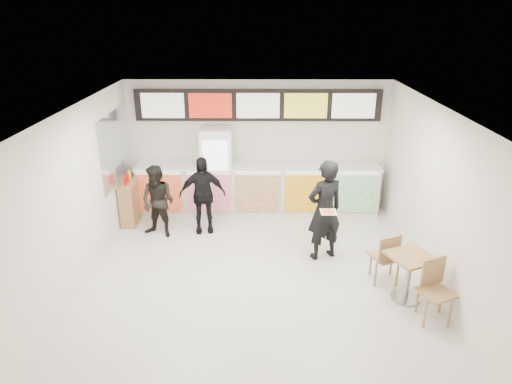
{
  "coord_description": "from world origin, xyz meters",
  "views": [
    {
      "loc": [
        0.03,
        -6.74,
        4.46
      ],
      "look_at": [
        -0.03,
        1.2,
        1.25
      ],
      "focal_mm": 32.0,
      "sensor_mm": 36.0,
      "label": 1
    }
  ],
  "objects_px": {
    "service_counter": "(258,189)",
    "customer_mid": "(202,195)",
    "cafe_table": "(409,269)",
    "condiment_ledge": "(131,201)",
    "customer_main": "(325,210)",
    "customer_left": "(158,202)",
    "drinks_fridge": "(217,171)"
  },
  "relations": [
    {
      "from": "condiment_ledge",
      "to": "customer_main",
      "type": "bearing_deg",
      "value": -20.93
    },
    {
      "from": "service_counter",
      "to": "condiment_ledge",
      "type": "xyz_separation_m",
      "value": [
        -2.82,
        -0.56,
        -0.08
      ]
    },
    {
      "from": "cafe_table",
      "to": "customer_main",
      "type": "bearing_deg",
      "value": 107.63
    },
    {
      "from": "customer_mid",
      "to": "condiment_ledge",
      "type": "xyz_separation_m",
      "value": [
        -1.66,
        0.46,
        -0.34
      ]
    },
    {
      "from": "condiment_ledge",
      "to": "drinks_fridge",
      "type": "bearing_deg",
      "value": 17.02
    },
    {
      "from": "drinks_fridge",
      "to": "customer_main",
      "type": "distance_m",
      "value": 3.05
    },
    {
      "from": "customer_mid",
      "to": "customer_left",
      "type": "bearing_deg",
      "value": -173.18
    },
    {
      "from": "customer_left",
      "to": "drinks_fridge",
      "type": "bearing_deg",
      "value": 69.13
    },
    {
      "from": "cafe_table",
      "to": "condiment_ledge",
      "type": "height_order",
      "value": "condiment_ledge"
    },
    {
      "from": "customer_main",
      "to": "customer_mid",
      "type": "height_order",
      "value": "customer_main"
    },
    {
      "from": "customer_left",
      "to": "customer_mid",
      "type": "height_order",
      "value": "customer_mid"
    },
    {
      "from": "customer_mid",
      "to": "cafe_table",
      "type": "height_order",
      "value": "customer_mid"
    },
    {
      "from": "customer_left",
      "to": "cafe_table",
      "type": "relative_size",
      "value": 0.91
    },
    {
      "from": "cafe_table",
      "to": "customer_mid",
      "type": "bearing_deg",
      "value": 121.96
    },
    {
      "from": "drinks_fridge",
      "to": "customer_mid",
      "type": "height_order",
      "value": "drinks_fridge"
    },
    {
      "from": "customer_mid",
      "to": "condiment_ledge",
      "type": "bearing_deg",
      "value": 156.51
    },
    {
      "from": "customer_main",
      "to": "customer_left",
      "type": "bearing_deg",
      "value": -38.08
    },
    {
      "from": "drinks_fridge",
      "to": "customer_mid",
      "type": "distance_m",
      "value": 1.07
    },
    {
      "from": "service_counter",
      "to": "customer_main",
      "type": "relative_size",
      "value": 2.85
    },
    {
      "from": "drinks_fridge",
      "to": "condiment_ledge",
      "type": "distance_m",
      "value": 2.04
    },
    {
      "from": "customer_main",
      "to": "customer_mid",
      "type": "bearing_deg",
      "value": -47.93
    },
    {
      "from": "drinks_fridge",
      "to": "cafe_table",
      "type": "bearing_deg",
      "value": -45.96
    },
    {
      "from": "cafe_table",
      "to": "condiment_ledge",
      "type": "bearing_deg",
      "value": 127.28
    },
    {
      "from": "customer_left",
      "to": "service_counter",
      "type": "bearing_deg",
      "value": 51.82
    },
    {
      "from": "customer_left",
      "to": "cafe_table",
      "type": "distance_m",
      "value": 5.03
    },
    {
      "from": "drinks_fridge",
      "to": "condiment_ledge",
      "type": "height_order",
      "value": "drinks_fridge"
    },
    {
      "from": "service_counter",
      "to": "customer_mid",
      "type": "relative_size",
      "value": 3.35
    },
    {
      "from": "service_counter",
      "to": "cafe_table",
      "type": "xyz_separation_m",
      "value": [
        2.45,
        -3.49,
        -0.01
      ]
    },
    {
      "from": "customer_main",
      "to": "condiment_ledge",
      "type": "bearing_deg",
      "value": -44.33
    },
    {
      "from": "customer_main",
      "to": "cafe_table",
      "type": "height_order",
      "value": "customer_main"
    },
    {
      "from": "customer_left",
      "to": "customer_mid",
      "type": "bearing_deg",
      "value": 35.26
    },
    {
      "from": "condiment_ledge",
      "to": "service_counter",
      "type": "bearing_deg",
      "value": 11.24
    }
  ]
}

